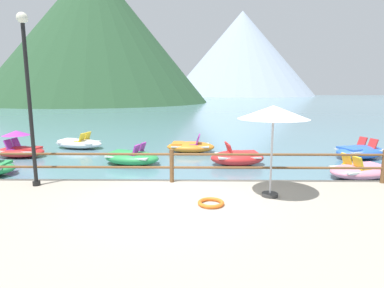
{
  "coord_description": "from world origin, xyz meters",
  "views": [
    {
      "loc": [
        0.7,
        -7.23,
        3.03
      ],
      "look_at": [
        0.52,
        5.0,
        0.9
      ],
      "focal_mm": 29.91,
      "sensor_mm": 36.0,
      "label": 1
    }
  ],
  "objects_px": {
    "lamp_post": "(28,86)",
    "life_ring": "(211,203)",
    "pedal_boat_4": "(360,151)",
    "pedal_boat_0": "(79,143)",
    "pedal_boat_1": "(131,157)",
    "pedal_boat_7": "(20,148)",
    "pedal_boat_5": "(360,171)",
    "pedal_boat_2": "(237,157)",
    "beach_umbrella": "(273,114)",
    "pedal_boat_6": "(190,147)"
  },
  "relations": [
    {
      "from": "lamp_post",
      "to": "life_ring",
      "type": "distance_m",
      "value": 5.61
    },
    {
      "from": "lamp_post",
      "to": "pedal_boat_4",
      "type": "height_order",
      "value": "lamp_post"
    },
    {
      "from": "life_ring",
      "to": "pedal_boat_4",
      "type": "distance_m",
      "value": 9.7
    },
    {
      "from": "pedal_boat_0",
      "to": "pedal_boat_1",
      "type": "xyz_separation_m",
      "value": [
        3.42,
        -3.51,
        0.04
      ]
    },
    {
      "from": "pedal_boat_0",
      "to": "pedal_boat_7",
      "type": "relative_size",
      "value": 1.19
    },
    {
      "from": "lamp_post",
      "to": "pedal_boat_5",
      "type": "xyz_separation_m",
      "value": [
        10.0,
        2.27,
        -2.84
      ]
    },
    {
      "from": "pedal_boat_2",
      "to": "pedal_boat_4",
      "type": "bearing_deg",
      "value": 13.57
    },
    {
      "from": "pedal_boat_4",
      "to": "pedal_boat_7",
      "type": "distance_m",
      "value": 15.1
    },
    {
      "from": "pedal_boat_0",
      "to": "pedal_boat_7",
      "type": "xyz_separation_m",
      "value": [
        -1.86,
        -2.14,
        0.14
      ]
    },
    {
      "from": "beach_umbrella",
      "to": "pedal_boat_5",
      "type": "height_order",
      "value": "beach_umbrella"
    },
    {
      "from": "pedal_boat_4",
      "to": "pedal_boat_5",
      "type": "relative_size",
      "value": 1.1
    },
    {
      "from": "life_ring",
      "to": "pedal_boat_2",
      "type": "xyz_separation_m",
      "value": [
        1.3,
        5.53,
        -0.14
      ]
    },
    {
      "from": "pedal_boat_0",
      "to": "pedal_boat_6",
      "type": "xyz_separation_m",
      "value": [
        5.75,
        -0.93,
        0.01
      ]
    },
    {
      "from": "pedal_boat_2",
      "to": "pedal_boat_4",
      "type": "distance_m",
      "value": 5.7
    },
    {
      "from": "pedal_boat_1",
      "to": "pedal_boat_7",
      "type": "relative_size",
      "value": 1.13
    },
    {
      "from": "lamp_post",
      "to": "pedal_boat_2",
      "type": "xyz_separation_m",
      "value": [
        6.04,
        4.12,
        -2.79
      ]
    },
    {
      "from": "beach_umbrella",
      "to": "pedal_boat_2",
      "type": "height_order",
      "value": "beach_umbrella"
    },
    {
      "from": "pedal_boat_5",
      "to": "pedal_boat_6",
      "type": "height_order",
      "value": "pedal_boat_6"
    },
    {
      "from": "beach_umbrella",
      "to": "pedal_boat_7",
      "type": "xyz_separation_m",
      "value": [
        -9.73,
        6.33,
        -2.05
      ]
    },
    {
      "from": "pedal_boat_0",
      "to": "pedal_boat_6",
      "type": "distance_m",
      "value": 5.83
    },
    {
      "from": "pedal_boat_1",
      "to": "pedal_boat_2",
      "type": "relative_size",
      "value": 1.15
    },
    {
      "from": "beach_umbrella",
      "to": "pedal_boat_2",
      "type": "distance_m",
      "value": 5.37
    },
    {
      "from": "pedal_boat_6",
      "to": "pedal_boat_4",
      "type": "bearing_deg",
      "value": -9.67
    },
    {
      "from": "pedal_boat_2",
      "to": "life_ring",
      "type": "bearing_deg",
      "value": -103.27
    },
    {
      "from": "pedal_boat_0",
      "to": "pedal_boat_1",
      "type": "height_order",
      "value": "pedal_boat_1"
    },
    {
      "from": "pedal_boat_2",
      "to": "pedal_boat_4",
      "type": "height_order",
      "value": "pedal_boat_2"
    },
    {
      "from": "pedal_boat_4",
      "to": "pedal_boat_5",
      "type": "distance_m",
      "value": 3.55
    },
    {
      "from": "pedal_boat_7",
      "to": "lamp_post",
      "type": "bearing_deg",
      "value": -57.53
    },
    {
      "from": "pedal_boat_6",
      "to": "pedal_boat_5",
      "type": "bearing_deg",
      "value": -37.08
    },
    {
      "from": "pedal_boat_4",
      "to": "pedal_boat_5",
      "type": "height_order",
      "value": "pedal_boat_4"
    },
    {
      "from": "pedal_boat_2",
      "to": "pedal_boat_7",
      "type": "relative_size",
      "value": 0.99
    },
    {
      "from": "lamp_post",
      "to": "beach_umbrella",
      "type": "bearing_deg",
      "value": -7.37
    },
    {
      "from": "pedal_boat_0",
      "to": "pedal_boat_2",
      "type": "xyz_separation_m",
      "value": [
        7.69,
        -3.55,
        0.05
      ]
    },
    {
      "from": "beach_umbrella",
      "to": "lamp_post",
      "type": "bearing_deg",
      "value": 172.63
    },
    {
      "from": "beach_umbrella",
      "to": "pedal_boat_7",
      "type": "relative_size",
      "value": 0.98
    },
    {
      "from": "lamp_post",
      "to": "pedal_boat_5",
      "type": "relative_size",
      "value": 1.87
    },
    {
      "from": "pedal_boat_1",
      "to": "pedal_boat_0",
      "type": "bearing_deg",
      "value": 134.24
    },
    {
      "from": "life_ring",
      "to": "pedal_boat_6",
      "type": "distance_m",
      "value": 8.17
    },
    {
      "from": "pedal_boat_1",
      "to": "pedal_boat_6",
      "type": "bearing_deg",
      "value": 47.81
    },
    {
      "from": "pedal_boat_1",
      "to": "beach_umbrella",
      "type": "bearing_deg",
      "value": -48.07
    },
    {
      "from": "pedal_boat_7",
      "to": "life_ring",
      "type": "bearing_deg",
      "value": -40.06
    },
    {
      "from": "beach_umbrella",
      "to": "pedal_boat_1",
      "type": "height_order",
      "value": "beach_umbrella"
    },
    {
      "from": "life_ring",
      "to": "pedal_boat_5",
      "type": "xyz_separation_m",
      "value": [
        5.26,
        3.69,
        -0.19
      ]
    },
    {
      "from": "beach_umbrella",
      "to": "pedal_boat_7",
      "type": "distance_m",
      "value": 11.79
    },
    {
      "from": "life_ring",
      "to": "pedal_boat_2",
      "type": "bearing_deg",
      "value": 76.73
    },
    {
      "from": "pedal_boat_2",
      "to": "pedal_boat_6",
      "type": "bearing_deg",
      "value": 126.55
    },
    {
      "from": "pedal_boat_1",
      "to": "pedal_boat_7",
      "type": "distance_m",
      "value": 5.45
    },
    {
      "from": "pedal_boat_1",
      "to": "pedal_boat_5",
      "type": "relative_size",
      "value": 1.08
    },
    {
      "from": "pedal_boat_4",
      "to": "pedal_boat_6",
      "type": "xyz_separation_m",
      "value": [
        -7.48,
        1.28,
        -0.03
      ]
    },
    {
      "from": "pedal_boat_5",
      "to": "pedal_boat_7",
      "type": "distance_m",
      "value": 13.89
    }
  ]
}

